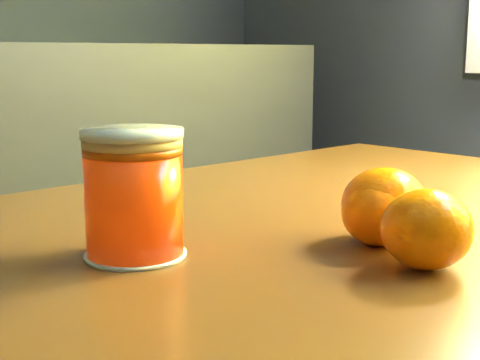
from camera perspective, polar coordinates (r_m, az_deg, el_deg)
table at (r=0.67m, az=7.96°, el=-11.30°), size 1.08×0.85×0.72m
juice_glass at (r=0.52m, az=-9.04°, el=-1.22°), size 0.08×0.08×0.10m
orange_front at (r=0.56m, az=11.83°, el=-2.72°), size 0.08×0.08×0.06m
orange_back at (r=0.57m, az=12.22°, el=-2.12°), size 0.08×0.08×0.06m
orange_extra at (r=0.51m, az=15.62°, el=-4.06°), size 0.08×0.08×0.06m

